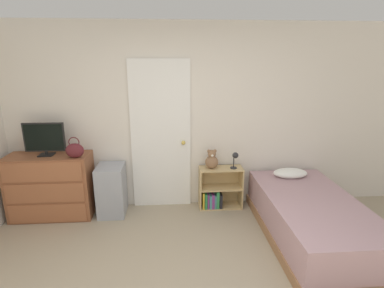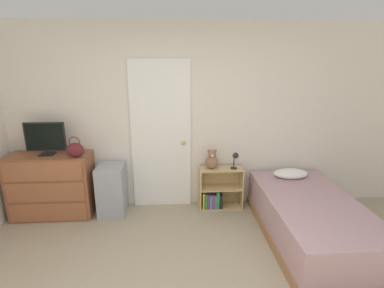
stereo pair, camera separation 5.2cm
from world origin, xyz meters
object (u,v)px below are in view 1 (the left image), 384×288
Objects in this scene: dresser at (51,186)px; bookshelf at (217,191)px; tv at (44,139)px; handbag at (75,150)px; teddy_bear at (212,160)px; desk_lamp at (235,157)px; bed at (311,218)px; storage_bin at (112,190)px.

dresser is 2.27m from bookshelf.
handbag is at bearing -17.22° from tv.
teddy_bear is (2.17, 0.08, -0.38)m from tv.
bookshelf is at bearing 2.20° from tv.
bookshelf is at bearing 169.88° from desk_lamp.
tv is at bearing 129.72° from dresser.
tv is at bearing 166.76° from bed.
teddy_bear is at bearing 6.67° from handbag.
tv reaches higher than bed.
handbag is at bearing -173.33° from teddy_bear.
bed is (3.24, -0.76, -0.18)m from dresser.
tv is (-0.01, 0.01, 0.66)m from dresser.
desk_lamp is at bearing 4.67° from handbag.
handbag is 2.11m from desk_lamp.
bookshelf is 0.31× the size of bed.
handbag reaches higher than bookshelf.
storage_bin is 1.14× the size of bookshelf.
handbag is at bearing 167.33° from bed.
bookshelf is at bearing 6.51° from handbag.
desk_lamp reaches higher than bed.
bed is at bearing -13.13° from dresser.
dresser is 1.53× the size of storage_bin.
handbag is 0.14× the size of bed.
dresser is at bearing -50.28° from tv.
tv is 3.44m from bed.
storage_bin is at bearing 17.85° from handbag.
teddy_bear is at bearing 2.39° from dresser.
storage_bin reaches higher than bed.
tv is 0.74× the size of storage_bin.
bookshelf is at bearing 2.43° from dresser.
bed is at bearing -17.30° from storage_bin.
storage_bin is (0.79, 0.00, -0.74)m from tv.
desk_lamp is at bearing 1.25° from dresser.
dresser reaches higher than desk_lamp.
storage_bin is at bearing 0.04° from tv.
tv reaches higher than bookshelf.
handbag is 3.00m from bed.
teddy_bear is (2.17, 0.09, 0.28)m from dresser.
teddy_bear is 1.16× the size of desk_lamp.
desk_lamp reaches higher than storage_bin.
storage_bin reaches higher than bookshelf.
bed is at bearing -40.75° from bookshelf.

